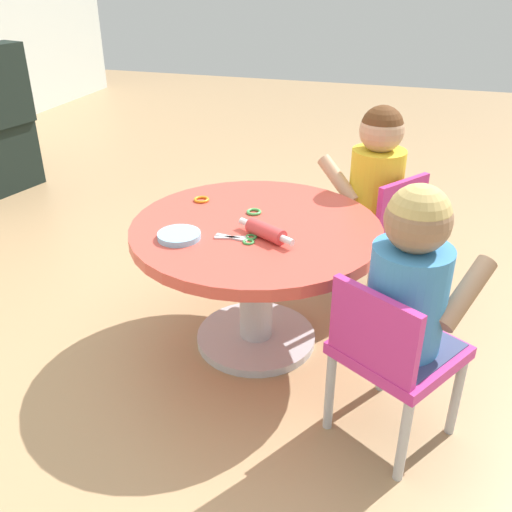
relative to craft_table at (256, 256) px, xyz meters
name	(u,v)px	position (x,y,z in m)	size (l,w,h in m)	color
ground_plane	(256,340)	(0.00, 0.00, -0.36)	(10.00, 10.00, 0.00)	tan
craft_table	(256,256)	(0.00, 0.00, 0.00)	(0.85, 0.85, 0.48)	silver
child_chair_left	(392,353)	(-0.35, -0.50, -0.05)	(0.41, 0.41, 0.54)	#B7B7BC
seated_child_left	(411,277)	(-0.31, -0.52, 0.17)	(0.44, 0.41, 0.51)	#3F4772
child_chair_right	(378,227)	(0.48, -0.37, -0.05)	(0.42, 0.42, 0.54)	#B7B7BC
seated_child_right	(376,171)	(0.50, -0.34, 0.17)	(0.42, 0.44, 0.51)	#3F4772
rolling_pin	(266,231)	(-0.09, -0.06, 0.14)	(0.13, 0.21, 0.05)	#D83F3F
craft_scissors	(242,239)	(-0.12, 0.01, 0.12)	(0.08, 0.14, 0.01)	silver
playdough_blob_0	(179,236)	(-0.17, 0.20, 0.13)	(0.14, 0.14, 0.02)	#8CCCF2
cookie_cutter_0	(201,200)	(0.14, 0.25, 0.12)	(0.06, 0.06, 0.01)	orange
cookie_cutter_1	(254,212)	(0.09, 0.04, 0.12)	(0.05, 0.05, 0.01)	#4CB259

